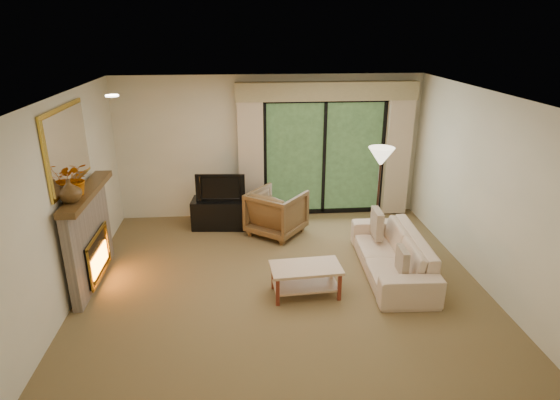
{
  "coord_description": "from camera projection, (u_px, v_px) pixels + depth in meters",
  "views": [
    {
      "loc": [
        -0.52,
        -5.8,
        3.4
      ],
      "look_at": [
        0.0,
        0.3,
        1.1
      ],
      "focal_mm": 30.0,
      "sensor_mm": 36.0,
      "label": 1
    }
  ],
  "objects": [
    {
      "name": "floor",
      "position": [
        282.0,
        280.0,
        6.65
      ],
      "size": [
        5.5,
        5.5,
        0.0
      ],
      "primitive_type": "plane",
      "color": "brown",
      "rests_on": "ground"
    },
    {
      "name": "ceiling",
      "position": [
        282.0,
        94.0,
        5.73
      ],
      "size": [
        5.5,
        5.5,
        0.0
      ],
      "primitive_type": "plane",
      "rotation": [
        3.14,
        0.0,
        0.0
      ],
      "color": "white",
      "rests_on": "ground"
    },
    {
      "name": "wall_back",
      "position": [
        270.0,
        148.0,
        8.52
      ],
      "size": [
        5.0,
        0.0,
        5.0
      ],
      "primitive_type": "plane",
      "rotation": [
        1.57,
        0.0,
        0.0
      ],
      "color": "beige",
      "rests_on": "ground"
    },
    {
      "name": "wall_front",
      "position": [
        309.0,
        296.0,
        3.86
      ],
      "size": [
        5.0,
        0.0,
        5.0
      ],
      "primitive_type": "plane",
      "rotation": [
        -1.57,
        0.0,
        0.0
      ],
      "color": "beige",
      "rests_on": "ground"
    },
    {
      "name": "wall_left",
      "position": [
        68.0,
        200.0,
        5.97
      ],
      "size": [
        0.0,
        5.0,
        5.0
      ],
      "primitive_type": "plane",
      "rotation": [
        1.57,
        0.0,
        1.57
      ],
      "color": "beige",
      "rests_on": "ground"
    },
    {
      "name": "wall_right",
      "position": [
        481.0,
        188.0,
        6.41
      ],
      "size": [
        0.0,
        5.0,
        5.0
      ],
      "primitive_type": "plane",
      "rotation": [
        1.57,
        0.0,
        -1.57
      ],
      "color": "beige",
      "rests_on": "ground"
    },
    {
      "name": "fireplace",
      "position": [
        89.0,
        237.0,
        6.38
      ],
      "size": [
        0.24,
        1.7,
        1.37
      ],
      "primitive_type": null,
      "color": "#786A5E",
      "rests_on": "floor"
    },
    {
      "name": "mirror",
      "position": [
        68.0,
        147.0,
        5.93
      ],
      "size": [
        0.07,
        1.45,
        1.02
      ],
      "primitive_type": null,
      "color": "gold",
      "rests_on": "wall_left"
    },
    {
      "name": "sliding_door",
      "position": [
        324.0,
        158.0,
        8.63
      ],
      "size": [
        2.26,
        0.1,
        2.16
      ],
      "primitive_type": null,
      "color": "black",
      "rests_on": "floor"
    },
    {
      "name": "curtain_left",
      "position": [
        251.0,
        156.0,
        8.38
      ],
      "size": [
        0.45,
        0.18,
        2.35
      ],
      "primitive_type": "cube",
      "color": "#C8AF8F",
      "rests_on": "floor"
    },
    {
      "name": "curtain_right",
      "position": [
        398.0,
        152.0,
        8.6
      ],
      "size": [
        0.45,
        0.18,
        2.35
      ],
      "primitive_type": "cube",
      "color": "#C8AF8F",
      "rests_on": "floor"
    },
    {
      "name": "cornice",
      "position": [
        327.0,
        91.0,
        8.11
      ],
      "size": [
        3.2,
        0.24,
        0.32
      ],
      "primitive_type": "cube",
      "color": "tan",
      "rests_on": "wall_back"
    },
    {
      "name": "media_console",
      "position": [
        222.0,
        213.0,
        8.3
      ],
      "size": [
        1.08,
        0.56,
        0.52
      ],
      "primitive_type": "cube",
      "rotation": [
        0.0,
        0.0,
        -0.09
      ],
      "color": "black",
      "rests_on": "floor"
    },
    {
      "name": "tv",
      "position": [
        221.0,
        186.0,
        8.13
      ],
      "size": [
        0.86,
        0.18,
        0.49
      ],
      "primitive_type": "imported",
      "rotation": [
        0.0,
        0.0,
        -0.09
      ],
      "color": "black",
      "rests_on": "media_console"
    },
    {
      "name": "armchair",
      "position": [
        277.0,
        212.0,
        8.0
      ],
      "size": [
        1.17,
        1.18,
        0.78
      ],
      "primitive_type": "imported",
      "rotation": [
        0.0,
        0.0,
        2.49
      ],
      "color": "brown",
      "rests_on": "floor"
    },
    {
      "name": "sofa",
      "position": [
        392.0,
        254.0,
        6.75
      ],
      "size": [
        0.9,
        2.11,
        0.6
      ],
      "primitive_type": "imported",
      "rotation": [
        0.0,
        0.0,
        -1.62
      ],
      "color": "beige",
      "rests_on": "floor"
    },
    {
      "name": "pillow_near",
      "position": [
        402.0,
        261.0,
        6.11
      ],
      "size": [
        0.11,
        0.34,
        0.34
      ],
      "primitive_type": "cube",
      "rotation": [
        0.0,
        0.0,
        -0.05
      ],
      "color": "brown",
      "rests_on": "sofa"
    },
    {
      "name": "pillow_far",
      "position": [
        377.0,
        223.0,
        7.22
      ],
      "size": [
        0.13,
        0.43,
        0.42
      ],
      "primitive_type": "cube",
      "rotation": [
        0.0,
        0.0,
        -0.05
      ],
      "color": "brown",
      "rests_on": "sofa"
    },
    {
      "name": "coffee_table",
      "position": [
        306.0,
        280.0,
        6.22
      ],
      "size": [
        0.96,
        0.57,
        0.42
      ],
      "primitive_type": null,
      "rotation": [
        0.0,
        0.0,
        0.07
      ],
      "color": "tan",
      "rests_on": "floor"
    },
    {
      "name": "floor_lamp",
      "position": [
        378.0,
        194.0,
        7.69
      ],
      "size": [
        0.49,
        0.49,
        1.57
      ],
      "primitive_type": null,
      "rotation": [
        0.0,
        0.0,
        -0.19
      ],
      "color": "beige",
      "rests_on": "floor"
    },
    {
      "name": "vase",
      "position": [
        70.0,
        191.0,
        5.66
      ],
      "size": [
        0.34,
        0.34,
        0.29
      ],
      "primitive_type": "imported",
      "rotation": [
        0.0,
        0.0,
        -0.25
      ],
      "color": "#4C3418",
      "rests_on": "fireplace"
    },
    {
      "name": "branches",
      "position": [
        75.0,
        179.0,
        5.87
      ],
      "size": [
        0.45,
        0.41,
        0.43
      ],
      "primitive_type": "imported",
      "rotation": [
        0.0,
        0.0,
        0.2
      ],
      "color": "#A64E03",
      "rests_on": "fireplace"
    }
  ]
}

